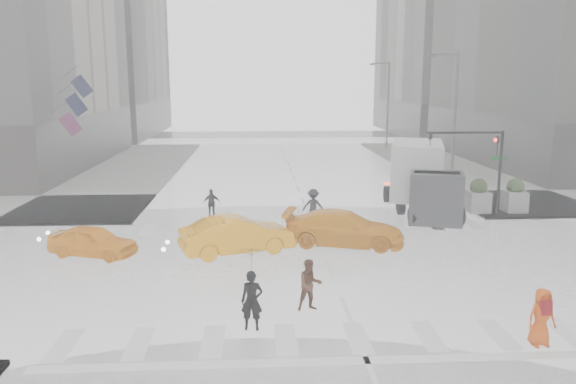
{
  "coord_description": "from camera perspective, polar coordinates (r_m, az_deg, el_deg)",
  "views": [
    {
      "loc": [
        -2.76,
        -20.36,
        7.0
      ],
      "look_at": [
        -1.48,
        2.0,
        2.57
      ],
      "focal_mm": 35.0,
      "sensor_mm": 36.0,
      "label": 1
    }
  ],
  "objects": [
    {
      "name": "sidewalk_ne",
      "position": [
        44.46,
        26.83,
        1.02
      ],
      "size": [
        35.0,
        35.0,
        0.15
      ],
      "primitive_type": "cube",
      "color": "gray",
      "rests_on": "ground"
    },
    {
      "name": "box_truck",
      "position": [
        30.82,
        13.39,
        1.53
      ],
      "size": [
        2.63,
        7.02,
        3.73
      ],
      "rotation": [
        0.0,
        0.0,
        -0.28
      ],
      "color": "silver",
      "rests_on": "ground"
    },
    {
      "name": "traffic_signal_pole",
      "position": [
        30.95,
        19.15,
        3.55
      ],
      "size": [
        4.45,
        0.42,
        4.5
      ],
      "color": "black",
      "rests_on": "ground"
    },
    {
      "name": "pedestrian_far_a",
      "position": [
        29.43,
        -7.76,
        -1.15
      ],
      "size": [
        0.97,
        0.69,
        1.52
      ],
      "primitive_type": "imported",
      "rotation": [
        0.0,
        0.0,
        3.31
      ],
      "color": "black",
      "rests_on": "ground"
    },
    {
      "name": "planter_east",
      "position": [
        32.27,
        22.04,
        -0.38
      ],
      "size": [
        1.1,
        1.1,
        1.8
      ],
      "color": "gray",
      "rests_on": "ground"
    },
    {
      "name": "sidewalk_nw",
      "position": [
        41.97,
        -26.72,
        0.49
      ],
      "size": [
        35.0,
        35.0,
        0.15
      ],
      "primitive_type": "cube",
      "color": "gray",
      "rests_on": "ground"
    },
    {
      "name": "pedestrian_far_b",
      "position": [
        28.04,
        2.59,
        -1.43
      ],
      "size": [
        1.24,
        0.84,
        1.76
      ],
      "primitive_type": "imported",
      "rotation": [
        0.0,
        0.0,
        2.94
      ],
      "color": "black",
      "rests_on": "ground"
    },
    {
      "name": "planter_mid",
      "position": [
        31.47,
        18.74,
        -0.43
      ],
      "size": [
        1.1,
        1.1,
        1.8
      ],
      "color": "gray",
      "rests_on": "ground"
    },
    {
      "name": "planter_west",
      "position": [
        30.78,
        15.29,
        -0.48
      ],
      "size": [
        1.1,
        1.1,
        1.8
      ],
      "color": "gray",
      "rests_on": "ground"
    },
    {
      "name": "pedestrian_black",
      "position": [
        16.02,
        -3.72,
        -8.56
      ],
      "size": [
        1.05,
        1.06,
        2.43
      ],
      "rotation": [
        0.0,
        0.0,
        -0.09
      ],
      "color": "black",
      "rests_on": "ground"
    },
    {
      "name": "road_markings",
      "position": [
        21.71,
        4.25,
        -7.64
      ],
      "size": [
        18.0,
        48.0,
        0.01
      ],
      "primitive_type": null,
      "color": "silver",
      "rests_on": "ground"
    },
    {
      "name": "pedestrian_orange",
      "position": [
        16.81,
        24.36,
        -11.47
      ],
      "size": [
        0.83,
        0.59,
        1.6
      ],
      "rotation": [
        0.0,
        0.0,
        0.11
      ],
      "color": "#D64B0F",
      "rests_on": "ground"
    },
    {
      "name": "flag_cluster",
      "position": [
        40.79,
        -21.09,
        8.55
      ],
      "size": [
        2.87,
        3.06,
        4.69
      ],
      "color": "#59595B",
      "rests_on": "ground"
    },
    {
      "name": "taxi_mid",
      "position": [
        23.27,
        -5.16,
        -4.39
      ],
      "size": [
        4.95,
        3.06,
        1.54
      ],
      "primitive_type": "imported",
      "rotation": [
        0.0,
        0.0,
        1.9
      ],
      "color": "#FD9C0D",
      "rests_on": "ground"
    },
    {
      "name": "taxi_front",
      "position": [
        24.19,
        -19.22,
        -4.73
      ],
      "size": [
        3.94,
        2.62,
        1.25
      ],
      "primitive_type": "imported",
      "rotation": [
        0.0,
        0.0,
        1.23
      ],
      "color": "#FD9C0D",
      "rests_on": "ground"
    },
    {
      "name": "ground",
      "position": [
        21.71,
        4.25,
        -7.65
      ],
      "size": [
        120.0,
        120.0,
        0.0
      ],
      "primitive_type": "plane",
      "color": "black",
      "rests_on": "ground"
    },
    {
      "name": "street_lamp_far",
      "position": [
        59.97,
        10.0,
        9.07
      ],
      "size": [
        2.15,
        0.22,
        9.0
      ],
      "color": "#59595B",
      "rests_on": "ground"
    },
    {
      "name": "building_ne_far",
      "position": [
        83.22,
        20.1,
        16.94
      ],
      "size": [
        26.05,
        26.05,
        36.0
      ],
      "color": "#A49A8F",
      "rests_on": "ground"
    },
    {
      "name": "pedestrian_brown",
      "position": [
        17.57,
        2.25,
        -9.42
      ],
      "size": [
        0.91,
        0.78,
        1.64
      ],
      "primitive_type": "imported",
      "rotation": [
        0.0,
        0.0,
        0.22
      ],
      "color": "#4B2B1B",
      "rests_on": "ground"
    },
    {
      "name": "taxi_rear",
      "position": [
        24.41,
        5.68,
        -3.7
      ],
      "size": [
        4.94,
        3.14,
        1.5
      ],
      "primitive_type": "imported",
      "rotation": [
        0.0,
        0.0,
        1.33
      ],
      "color": "#FD9C0D",
      "rests_on": "ground"
    },
    {
      "name": "street_lamp_near",
      "position": [
        40.76,
        16.43,
        7.86
      ],
      "size": [
        2.15,
        0.22,
        9.0
      ],
      "color": "#59595B",
      "rests_on": "ground"
    }
  ]
}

